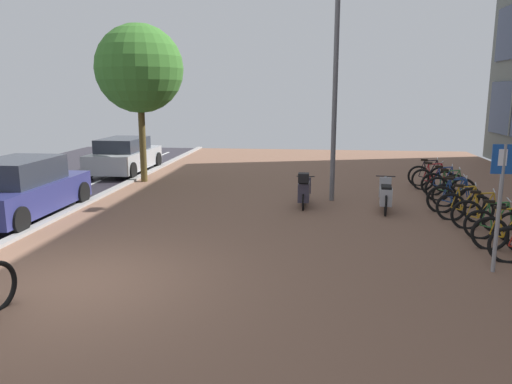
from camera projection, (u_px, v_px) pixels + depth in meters
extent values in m
cube|color=brown|center=(368.00, 301.00, 7.51)|extent=(14.40, 40.00, 0.05)
cube|color=#5E645F|center=(512.00, 109.00, 20.62)|extent=(0.10, 0.12, 2.28)
torus|color=black|center=(508.00, 246.00, 9.06)|extent=(0.73, 0.20, 0.73)
torus|color=black|center=(490.00, 234.00, 9.83)|extent=(0.71, 0.23, 0.71)
cylinder|color=#BF8916|center=(512.00, 223.00, 9.65)|extent=(0.31, 0.10, 0.63)
cylinder|color=#BF8916|center=(501.00, 223.00, 9.72)|extent=(0.14, 0.07, 0.57)
cylinder|color=#BF8916|center=(510.00, 209.00, 9.61)|extent=(0.37, 0.12, 0.08)
cylinder|color=#BF8916|center=(496.00, 236.00, 9.79)|extent=(0.24, 0.08, 0.08)
cylinder|color=#BF8916|center=(495.00, 222.00, 9.75)|extent=(0.16, 0.06, 0.52)
cube|color=black|center=(500.00, 207.00, 9.67)|extent=(0.23, 0.14, 0.06)
torus|color=black|center=(480.00, 225.00, 10.56)|extent=(0.67, 0.19, 0.67)
torus|color=black|center=(512.00, 227.00, 10.38)|extent=(0.67, 0.19, 0.67)
cylinder|color=#2A652F|center=(500.00, 215.00, 10.40)|extent=(0.31, 0.09, 0.59)
cylinder|color=#2A652F|center=(490.00, 216.00, 10.46)|extent=(0.14, 0.06, 0.54)
cylinder|color=#2A652F|center=(499.00, 203.00, 10.37)|extent=(0.38, 0.11, 0.08)
cylinder|color=#2A652F|center=(486.00, 226.00, 10.53)|extent=(0.25, 0.07, 0.07)
cylinder|color=#2A652F|center=(484.00, 214.00, 10.49)|extent=(0.16, 0.05, 0.49)
cylinder|color=#2A652F|center=(511.00, 215.00, 10.34)|extent=(0.15, 0.06, 0.54)
cube|color=black|center=(489.00, 201.00, 10.42)|extent=(0.23, 0.13, 0.06)
cylinder|color=#ADADB2|center=(509.00, 200.00, 10.30)|extent=(0.11, 0.48, 0.02)
torus|color=black|center=(467.00, 215.00, 11.33)|extent=(0.71, 0.25, 0.71)
torus|color=black|center=(497.00, 218.00, 11.11)|extent=(0.71, 0.25, 0.71)
cylinder|color=#BC851C|center=(486.00, 206.00, 11.15)|extent=(0.31, 0.11, 0.62)
cylinder|color=#BC851C|center=(477.00, 206.00, 11.22)|extent=(0.14, 0.07, 0.57)
cylinder|color=#BC851C|center=(485.00, 193.00, 11.11)|extent=(0.38, 0.13, 0.08)
cylinder|color=#BC851C|center=(472.00, 217.00, 11.30)|extent=(0.25, 0.09, 0.08)
cylinder|color=#BC851C|center=(471.00, 204.00, 11.26)|extent=(0.16, 0.07, 0.52)
cylinder|color=#BC851C|center=(496.00, 205.00, 11.07)|extent=(0.15, 0.07, 0.57)
cube|color=black|center=(476.00, 192.00, 11.17)|extent=(0.24, 0.14, 0.06)
cylinder|color=#ADADB2|center=(494.00, 191.00, 11.03)|extent=(0.15, 0.47, 0.02)
torus|color=black|center=(451.00, 207.00, 12.10)|extent=(0.70, 0.26, 0.71)
torus|color=black|center=(479.00, 210.00, 11.87)|extent=(0.70, 0.26, 0.71)
cylinder|color=#C08B1B|center=(468.00, 198.00, 11.91)|extent=(0.30, 0.12, 0.62)
cylinder|color=#C08B1B|center=(460.00, 199.00, 11.99)|extent=(0.14, 0.07, 0.57)
cylinder|color=#C08B1B|center=(467.00, 187.00, 11.88)|extent=(0.37, 0.13, 0.08)
cylinder|color=#C08B1B|center=(456.00, 209.00, 12.06)|extent=(0.24, 0.09, 0.08)
cylinder|color=#C08B1B|center=(455.00, 197.00, 12.02)|extent=(0.16, 0.07, 0.52)
cylinder|color=#C08B1B|center=(477.00, 198.00, 11.84)|extent=(0.14, 0.07, 0.57)
cube|color=black|center=(459.00, 186.00, 11.94)|extent=(0.24, 0.15, 0.06)
cylinder|color=#ADADB2|center=(476.00, 184.00, 11.79)|extent=(0.15, 0.47, 0.02)
torus|color=black|center=(441.00, 200.00, 12.87)|extent=(0.73, 0.29, 0.75)
torus|color=black|center=(470.00, 202.00, 12.60)|extent=(0.73, 0.29, 0.75)
cylinder|color=navy|center=(459.00, 191.00, 12.65)|extent=(0.33, 0.13, 0.65)
cylinder|color=navy|center=(450.00, 191.00, 12.74)|extent=(0.15, 0.08, 0.60)
cylinder|color=navy|center=(458.00, 180.00, 12.62)|extent=(0.41, 0.16, 0.09)
cylinder|color=navy|center=(446.00, 201.00, 12.82)|extent=(0.27, 0.11, 0.08)
cylinder|color=navy|center=(445.00, 190.00, 12.79)|extent=(0.18, 0.08, 0.55)
cylinder|color=navy|center=(468.00, 191.00, 12.56)|extent=(0.16, 0.08, 0.60)
cube|color=black|center=(449.00, 178.00, 12.70)|extent=(0.24, 0.15, 0.06)
cylinder|color=#ADADB2|center=(467.00, 177.00, 12.52)|extent=(0.17, 0.47, 0.02)
torus|color=black|center=(444.00, 196.00, 13.54)|extent=(0.67, 0.17, 0.67)
torus|color=black|center=(467.00, 197.00, 13.39)|extent=(0.67, 0.17, 0.67)
cylinder|color=navy|center=(459.00, 188.00, 13.40)|extent=(0.29, 0.08, 0.59)
cylinder|color=navy|center=(452.00, 188.00, 13.45)|extent=(0.13, 0.06, 0.54)
cylinder|color=navy|center=(457.00, 178.00, 13.36)|extent=(0.36, 0.09, 0.08)
cylinder|color=navy|center=(448.00, 197.00, 13.52)|extent=(0.23, 0.06, 0.07)
cylinder|color=navy|center=(447.00, 187.00, 13.48)|extent=(0.16, 0.05, 0.49)
cylinder|color=navy|center=(466.00, 187.00, 13.35)|extent=(0.14, 0.05, 0.54)
cube|color=black|center=(451.00, 177.00, 13.40)|extent=(0.23, 0.12, 0.06)
cylinder|color=#ADADB2|center=(465.00, 176.00, 13.30)|extent=(0.10, 0.48, 0.02)
torus|color=black|center=(438.00, 189.00, 14.31)|extent=(0.74, 0.23, 0.74)
torus|color=black|center=(463.00, 191.00, 14.10)|extent=(0.74, 0.23, 0.74)
cylinder|color=#316734|center=(453.00, 181.00, 14.13)|extent=(0.33, 0.10, 0.65)
cylinder|color=#316734|center=(446.00, 181.00, 14.19)|extent=(0.15, 0.07, 0.59)
cylinder|color=#316734|center=(452.00, 171.00, 14.09)|extent=(0.40, 0.12, 0.09)
cylinder|color=#316734|center=(442.00, 190.00, 14.27)|extent=(0.26, 0.08, 0.08)
cylinder|color=#316734|center=(441.00, 180.00, 14.23)|extent=(0.17, 0.06, 0.54)
cylinder|color=#316734|center=(461.00, 180.00, 14.06)|extent=(0.15, 0.06, 0.59)
cube|color=black|center=(445.00, 170.00, 14.15)|extent=(0.23, 0.13, 0.06)
cylinder|color=#ADADB2|center=(460.00, 168.00, 14.01)|extent=(0.12, 0.47, 0.02)
torus|color=black|center=(433.00, 185.00, 15.06)|extent=(0.72, 0.25, 0.72)
torus|color=black|center=(455.00, 186.00, 14.84)|extent=(0.72, 0.25, 0.72)
cylinder|color=navy|center=(447.00, 177.00, 14.87)|extent=(0.30, 0.11, 0.63)
cylinder|color=navy|center=(440.00, 177.00, 14.95)|extent=(0.14, 0.07, 0.58)
cylinder|color=navy|center=(446.00, 167.00, 14.84)|extent=(0.37, 0.13, 0.08)
cylinder|color=navy|center=(437.00, 186.00, 15.02)|extent=(0.24, 0.09, 0.08)
cylinder|color=navy|center=(436.00, 176.00, 14.98)|extent=(0.16, 0.06, 0.53)
cylinder|color=navy|center=(454.00, 176.00, 14.80)|extent=(0.14, 0.07, 0.58)
cube|color=black|center=(439.00, 167.00, 14.90)|extent=(0.24, 0.14, 0.06)
cylinder|color=#ADADB2|center=(452.00, 165.00, 14.76)|extent=(0.14, 0.47, 0.02)
torus|color=black|center=(423.00, 180.00, 15.87)|extent=(0.69, 0.34, 0.72)
torus|color=black|center=(445.00, 182.00, 15.55)|extent=(0.69, 0.34, 0.72)
cylinder|color=maroon|center=(436.00, 173.00, 15.63)|extent=(0.32, 0.16, 0.63)
cylinder|color=maroon|center=(430.00, 173.00, 15.73)|extent=(0.15, 0.09, 0.57)
cylinder|color=maroon|center=(435.00, 164.00, 15.60)|extent=(0.39, 0.19, 0.08)
cylinder|color=maroon|center=(427.00, 181.00, 15.82)|extent=(0.25, 0.13, 0.08)
cylinder|color=maroon|center=(425.00, 172.00, 15.79)|extent=(0.17, 0.09, 0.52)
cylinder|color=maroon|center=(443.00, 173.00, 15.52)|extent=(0.15, 0.09, 0.57)
cube|color=black|center=(429.00, 163.00, 15.69)|extent=(0.24, 0.17, 0.06)
cylinder|color=#ADADB2|center=(442.00, 162.00, 15.49)|extent=(0.21, 0.45, 0.02)
torus|color=black|center=(419.00, 176.00, 16.57)|extent=(0.72, 0.23, 0.72)
torus|color=black|center=(440.00, 177.00, 16.34)|extent=(0.72, 0.23, 0.72)
cylinder|color=black|center=(432.00, 169.00, 16.38)|extent=(0.33, 0.11, 0.63)
cylinder|color=black|center=(425.00, 170.00, 16.45)|extent=(0.15, 0.07, 0.57)
cylinder|color=black|center=(431.00, 161.00, 16.34)|extent=(0.41, 0.13, 0.08)
cylinder|color=black|center=(423.00, 177.00, 16.53)|extent=(0.26, 0.09, 0.08)
cylinder|color=black|center=(421.00, 169.00, 16.49)|extent=(0.17, 0.06, 0.52)
cylinder|color=black|center=(439.00, 169.00, 16.31)|extent=(0.15, 0.06, 0.57)
cube|color=black|center=(424.00, 160.00, 16.41)|extent=(0.23, 0.14, 0.06)
cylinder|color=#ADADB2|center=(437.00, 159.00, 16.26)|extent=(0.13, 0.47, 0.02)
torus|color=black|center=(303.00, 202.00, 13.16)|extent=(0.06, 0.48, 0.48)
torus|color=black|center=(305.00, 192.00, 14.46)|extent=(0.06, 0.48, 0.48)
cube|color=#363343|center=(304.00, 198.00, 13.82)|extent=(0.30, 0.76, 0.08)
cube|color=#363343|center=(304.00, 192.00, 13.35)|extent=(0.31, 0.60, 0.51)
cube|color=black|center=(304.00, 181.00, 13.29)|extent=(0.27, 0.54, 0.06)
cylinder|color=#363343|center=(305.00, 184.00, 14.39)|extent=(0.07, 0.12, 0.48)
cube|color=#363343|center=(305.00, 185.00, 14.32)|extent=(0.32, 0.09, 0.48)
cylinder|color=black|center=(306.00, 176.00, 14.32)|extent=(0.52, 0.04, 0.03)
cube|color=black|center=(304.00, 178.00, 12.98)|extent=(0.29, 0.29, 0.24)
torus|color=black|center=(386.00, 205.00, 12.58)|extent=(0.12, 0.57, 0.57)
torus|color=black|center=(385.00, 196.00, 13.75)|extent=(0.12, 0.57, 0.57)
cube|color=#A5A8AF|center=(385.00, 201.00, 13.17)|extent=(0.36, 0.71, 0.08)
cube|color=#A5A8AF|center=(386.00, 196.00, 12.75)|extent=(0.36, 0.57, 0.44)
cube|color=black|center=(386.00, 187.00, 12.70)|extent=(0.31, 0.51, 0.06)
cylinder|color=#A5A8AF|center=(385.00, 186.00, 13.67)|extent=(0.08, 0.13, 0.57)
cube|color=#A5A8AF|center=(385.00, 188.00, 13.60)|extent=(0.33, 0.12, 0.56)
cylinder|color=black|center=(386.00, 176.00, 13.59)|extent=(0.52, 0.09, 0.03)
cube|color=navy|center=(22.00, 196.00, 12.45)|extent=(1.77, 4.08, 0.70)
cube|color=#282D38|center=(18.00, 171.00, 12.25)|extent=(1.48, 2.24, 0.61)
cylinder|color=black|center=(26.00, 192.00, 14.07)|extent=(0.20, 0.62, 0.62)
cylinder|color=black|center=(82.00, 193.00, 13.88)|extent=(0.20, 0.62, 0.62)
cylinder|color=black|center=(19.00, 220.00, 10.92)|extent=(0.20, 0.62, 0.62)
cube|color=#A6AAAE|center=(125.00, 159.00, 19.31)|extent=(1.72, 4.02, 0.69)
cube|color=#282D38|center=(123.00, 144.00, 19.08)|extent=(1.45, 2.29, 0.50)
cylinder|color=black|center=(120.00, 159.00, 20.89)|extent=(0.20, 0.62, 0.62)
cylinder|color=black|center=(157.00, 160.00, 20.71)|extent=(0.20, 0.62, 0.62)
cylinder|color=black|center=(88.00, 170.00, 17.99)|extent=(0.20, 0.62, 0.62)
cylinder|color=black|center=(132.00, 171.00, 17.80)|extent=(0.20, 0.62, 0.62)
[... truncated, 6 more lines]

